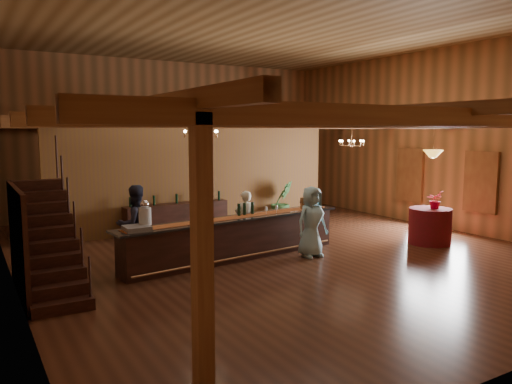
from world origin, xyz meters
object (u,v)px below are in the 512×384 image
round_table (430,226)px  chandelier_right (351,143)px  bartender (245,220)px  guest (312,222)px  chandelier_left (201,134)px  floor_plant (282,202)px  staff_second (135,224)px  raffle_drum (306,202)px  backbar_shelf (177,218)px  tasting_bar (235,238)px  pendant_lamp (433,154)px  beverage_dispenser (145,215)px

round_table → chandelier_right: (-0.07, 3.11, 2.15)m
chandelier_right → bartender: size_ratio=0.54×
round_table → guest: guest is taller
round_table → chandelier_left: chandelier_left is taller
bartender → floor_plant: (2.84, 2.59, -0.06)m
bartender → staff_second: 2.83m
raffle_drum → guest: (-0.54, -0.96, -0.32)m
backbar_shelf → round_table: size_ratio=2.86×
backbar_shelf → guest: bearing=-71.0°
tasting_bar → round_table: size_ratio=5.42×
chandelier_right → chandelier_left: bearing=-165.4°
pendant_lamp → floor_plant: size_ratio=0.65×
staff_second → round_table: bearing=153.5°
raffle_drum → chandelier_right: chandelier_right is taller
beverage_dispenser → staff_second: staff_second is taller
tasting_bar → bartender: bearing=40.7°
raffle_drum → chandelier_right: bearing=29.4°
pendant_lamp → guest: pendant_lamp is taller
backbar_shelf → pendant_lamp: 7.36m
tasting_bar → beverage_dispenser: size_ratio=9.95×
guest → floor_plant: 4.50m
backbar_shelf → bartender: 2.85m
round_table → raffle_drum: bearing=154.2°
bartender → staff_second: (-2.82, 0.08, 0.15)m
tasting_bar → pendant_lamp: bearing=-20.3°
chandelier_left → pendant_lamp: 6.14m
pendant_lamp → bartender: pendant_lamp is taller
beverage_dispenser → bartender: size_ratio=0.40×
round_table → chandelier_left: size_ratio=1.38×
round_table → floor_plant: floor_plant is taller
chandelier_right → pendant_lamp: same height
pendant_lamp → beverage_dispenser: bearing=172.4°
raffle_drum → tasting_bar: bearing=-174.1°
tasting_bar → staff_second: size_ratio=3.34×
round_table → staff_second: size_ratio=0.62×
round_table → bartender: 4.95m
backbar_shelf → staff_second: size_ratio=1.76×
chandelier_left → floor_plant: size_ratio=0.58×
beverage_dispenser → guest: guest is taller
round_table → guest: bearing=172.2°
guest → floor_plant: bearing=63.9°
chandelier_right → guest: (-3.49, -2.62, -1.78)m
bartender → guest: 1.79m
tasting_bar → pendant_lamp: size_ratio=6.64×
guest → round_table: bearing=-9.3°
raffle_drum → chandelier_left: 3.40m
pendant_lamp → floor_plant: 5.17m
chandelier_right → floor_plant: bearing=137.7°
chandelier_right → staff_second: bearing=-171.9°
chandelier_left → chandelier_right: 6.04m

